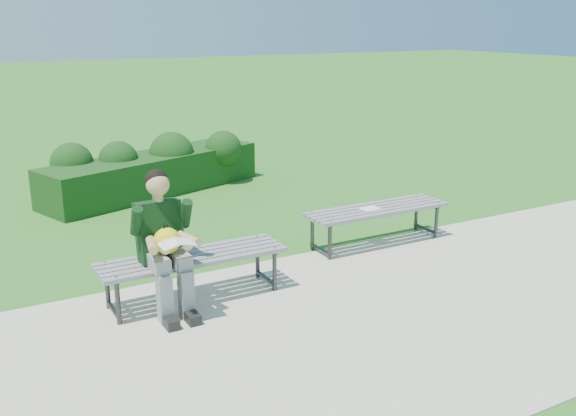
% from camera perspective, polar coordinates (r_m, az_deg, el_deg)
% --- Properties ---
extents(ground, '(80.00, 80.00, 0.00)m').
position_cam_1_polar(ground, '(7.16, -3.41, -5.11)').
color(ground, '#146612').
rests_on(ground, ground).
extents(walkway, '(30.00, 3.50, 0.02)m').
position_cam_1_polar(walkway, '(5.76, 4.27, -10.59)').
color(walkway, '#BCAD9C').
rests_on(walkway, ground).
extents(hedge, '(3.70, 2.03, 0.93)m').
position_cam_1_polar(hedge, '(10.30, -11.97, 3.52)').
color(hedge, '#113B0F').
rests_on(hedge, ground).
extents(bench_left, '(1.80, 0.50, 0.46)m').
position_cam_1_polar(bench_left, '(6.20, -8.46, -4.64)').
color(bench_left, gray).
rests_on(bench_left, walkway).
extents(bench_right, '(1.80, 0.50, 0.46)m').
position_cam_1_polar(bench_right, '(7.73, 7.88, -0.35)').
color(bench_right, gray).
rests_on(bench_right, walkway).
extents(seated_boy, '(0.56, 0.76, 1.31)m').
position_cam_1_polar(seated_boy, '(5.92, -10.96, -2.69)').
color(seated_boy, slate).
rests_on(seated_boy, walkway).
extents(paper_sheet, '(0.23, 0.17, 0.01)m').
position_cam_1_polar(paper_sheet, '(7.66, 7.29, -0.04)').
color(paper_sheet, white).
rests_on(paper_sheet, bench_right).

